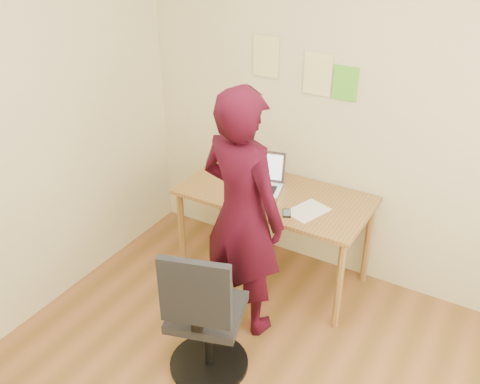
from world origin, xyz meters
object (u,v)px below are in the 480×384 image
Objects in this scene: desk at (275,204)px; laptop at (260,180)px; phone at (287,213)px; person at (242,215)px; office_chair at (204,323)px.

laptop reaches higher than desk.
phone is 0.07× the size of person.
person is (-0.16, -0.34, 0.12)m from phone.
office_chair is at bearing -84.89° from desk.
laptop is (-0.15, 0.05, 0.14)m from desk.
office_chair is at bearing 106.93° from person.
laptop is 0.41× the size of office_chair.
phone is 0.12× the size of office_chair.
desk is 0.30m from phone.
phone is (0.35, -0.26, -0.05)m from laptop.
person reaches higher than desk.
person is at bearing -86.03° from desk.
laptop is 0.23× the size of person.
laptop reaches higher than office_chair.
office_chair is (0.10, -1.11, -0.24)m from desk.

